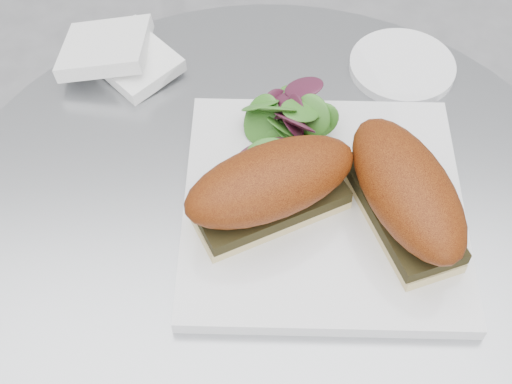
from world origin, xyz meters
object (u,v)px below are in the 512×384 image
saucer (402,66)px  plate (323,206)px  sandwich_left (271,187)px  sandwich_right (406,193)px

saucer → plate: bearing=-119.8°
sandwich_left → saucer: sandwich_left is taller
plate → sandwich_left: size_ratio=1.47×
plate → sandwich_left: 0.08m
sandwich_right → saucer: 0.24m
sandwich_right → saucer: sandwich_right is taller
plate → sandwich_right: (0.07, -0.02, 0.05)m
sandwich_left → sandwich_right: (0.13, -0.01, -0.00)m
plate → saucer: plate is taller
sandwich_left → saucer: (0.17, 0.21, -0.05)m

